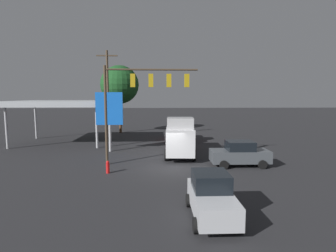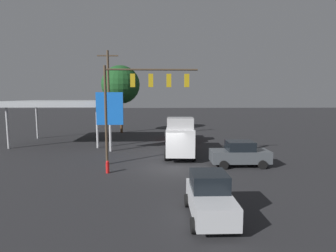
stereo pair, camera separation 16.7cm
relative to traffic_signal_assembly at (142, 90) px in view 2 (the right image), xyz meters
name	(u,v)px [view 2 (the right image)]	position (x,y,z in m)	size (l,w,h in m)	color
ground_plane	(169,168)	(-2.04, 1.31, -5.78)	(200.00, 200.00, 0.00)	#262628
traffic_signal_assembly	(142,90)	(0.00, 0.00, 0.00)	(7.15, 0.43, 7.63)	#473828
utility_pole	(109,94)	(4.51, -10.59, -0.23)	(2.40, 0.26, 10.52)	#473828
gas_station_canopy	(63,104)	(9.52, -9.88, -1.32)	(10.22, 7.72, 4.81)	#B2B7BC
price_sign	(110,111)	(3.37, -4.88, -1.82)	(2.55, 0.27, 5.69)	#B7B7BC
sedan_far	(240,154)	(-7.46, 0.89, -4.83)	(4.42, 2.11, 1.93)	#474C51
hatchback_crossing	(210,197)	(-3.51, 9.31, -4.84)	(1.98, 3.81, 1.97)	silver
delivery_truck	(180,137)	(-3.18, -2.91, -4.09)	(2.91, 6.94, 3.58)	silver
pickup_parked	(183,131)	(-4.19, -10.76, -4.67)	(2.40, 5.26, 2.40)	maroon
street_tree	(121,85)	(4.16, -18.13, 1.18)	(5.50, 5.50, 9.72)	#4C331E
fire_hydrant	(108,167)	(2.28, 2.39, -5.34)	(0.24, 0.24, 0.88)	red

